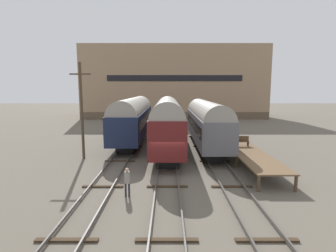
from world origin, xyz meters
name	(u,v)px	position (x,y,z in m)	size (l,w,h in m)	color
ground_plane	(168,172)	(0.00, 0.00, 0.00)	(200.00, 200.00, 0.00)	#60594C
track_left	(113,171)	(-4.10, 0.00, 0.14)	(2.60, 60.00, 0.26)	#4C4742
track_middle	(168,171)	(0.00, 0.00, 0.14)	(2.60, 60.00, 0.26)	#4C4742
track_right	(222,171)	(4.10, 0.00, 0.14)	(2.60, 60.00, 0.26)	#4C4742
train_car_navy	(134,116)	(-4.10, 12.54, 2.94)	(3.08, 17.87, 5.19)	black
train_car_grey	(207,121)	(4.10, 8.52, 2.83)	(2.86, 15.46, 4.97)	black
train_car_maroon	(168,121)	(0.00, 7.39, 3.04)	(2.90, 16.53, 5.31)	black
station_platform	(251,154)	(6.70, 1.56, 1.00)	(2.57, 10.79, 1.10)	brown
bench	(242,141)	(6.66, 4.26, 1.58)	(1.40, 0.40, 0.91)	brown
person_worker	(128,179)	(-2.30, -4.49, 1.04)	(0.32, 0.32, 1.73)	#282833
utility_pole	(82,110)	(-7.53, 3.98, 4.42)	(1.80, 0.24, 8.51)	#473828
warehouse_building	(174,83)	(1.40, 41.54, 7.70)	(39.43, 12.79, 15.41)	brown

